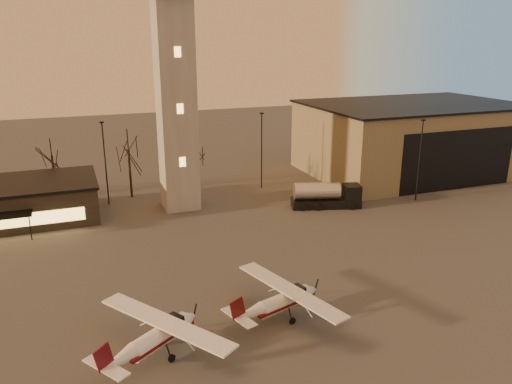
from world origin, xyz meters
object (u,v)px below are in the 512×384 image
Objects in this scene: cessna_rear at (162,338)px; fuel_truck at (326,197)px; cessna_front at (286,303)px; control_tower at (174,67)px; hangar at (411,138)px.

cessna_rear is 32.21m from fuel_truck.
cessna_front is 9.36m from cessna_rear.
control_tower is 23.04m from fuel_truck.
hangar is at bearing 25.13° from cessna_front.
control_tower is 3.83× the size of fuel_truck.
cessna_front is 1.23× the size of fuel_truck.
control_tower is 3.11× the size of cessna_front.
cessna_front is 25.14m from fuel_truck.
cessna_rear is (-7.53, -28.12, -15.30)m from control_tower.
control_tower is 3.31× the size of cessna_rear.
fuel_truck is (16.19, -6.32, -15.12)m from control_tower.
control_tower reaches higher than cessna_front.
fuel_truck is (-19.81, -10.30, -3.95)m from hangar.
cessna_front is (1.75, -26.89, -15.33)m from control_tower.
cessna_front is at bearing -108.16° from fuel_truck.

